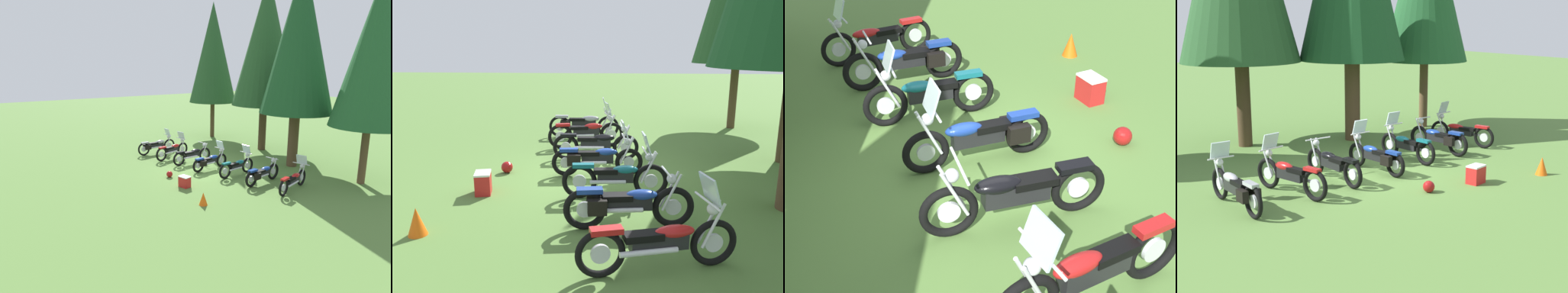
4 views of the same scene
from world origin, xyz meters
TOP-DOWN VIEW (x-y plane):
  - ground_plane at (0.00, 0.00)m, footprint 80.00×80.00m
  - motorcycle_0 at (-4.19, -0.75)m, footprint 0.62×2.43m
  - motorcycle_1 at (-2.75, -0.49)m, footprint 0.88×2.33m
  - motorcycle_2 at (-1.34, -0.13)m, footprint 0.75×2.38m
  - motorcycle_3 at (0.08, -0.06)m, footprint 0.69×2.21m
  - motorcycle_4 at (1.52, 0.45)m, footprint 0.72×2.20m
  - motorcycle_5 at (2.96, 0.63)m, footprint 0.75×2.26m
  - motorcycle_6 at (4.28, 1.08)m, footprint 0.90×2.29m
  - picnic_cooler at (1.48, -2.39)m, footprint 0.52×0.42m
  - traffic_cone at (3.48, -2.84)m, footprint 0.32×0.32m
  - dropped_helmet at (0.02, -2.28)m, footprint 0.29×0.29m

SIDE VIEW (x-z plane):
  - ground_plane at x=0.00m, z-range 0.00..0.00m
  - dropped_helmet at x=0.02m, z-range 0.00..0.29m
  - picnic_cooler at x=1.48m, z-range 0.00..0.47m
  - traffic_cone at x=3.48m, z-range 0.00..0.48m
  - motorcycle_3 at x=0.08m, z-range -0.23..1.12m
  - motorcycle_5 at x=2.96m, z-range -0.06..0.96m
  - motorcycle_2 at x=-1.34m, z-range -0.05..0.97m
  - motorcycle_6 at x=4.28m, z-range -0.22..1.14m
  - motorcycle_4 at x=1.52m, z-range -0.22..1.15m
  - motorcycle_1 at x=-2.75m, z-range -0.21..1.18m
  - motorcycle_0 at x=-4.19m, z-range -0.20..1.18m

